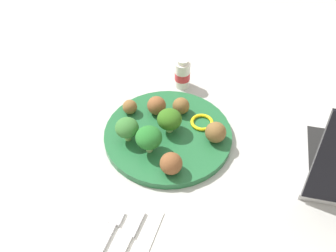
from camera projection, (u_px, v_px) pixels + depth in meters
name	position (u px, v px, depth m)	size (l,w,h in m)	color
ground_plane	(168.00, 137.00, 0.84)	(4.00, 4.00, 0.00)	#B2B2AD
plate	(168.00, 135.00, 0.84)	(0.28, 0.28, 0.02)	#236638
broccoli_floret_front_right	(127.00, 128.00, 0.79)	(0.05, 0.05, 0.05)	#90C468
broccoli_floret_center	(168.00, 119.00, 0.81)	(0.05, 0.05, 0.05)	#90C66D
broccoli_floret_far_rim	(149.00, 138.00, 0.77)	(0.05, 0.05, 0.06)	#9CC37A
meatball_back_right	(130.00, 107.00, 0.87)	(0.03, 0.03, 0.03)	brown
meatball_front_left	(216.00, 132.00, 0.80)	(0.05, 0.05, 0.05)	brown
meatball_center	(157.00, 105.00, 0.86)	(0.04, 0.04, 0.04)	brown
meatball_front_right	(171.00, 163.00, 0.74)	(0.05, 0.05, 0.05)	brown
meatball_far_rim	(182.00, 106.00, 0.86)	(0.04, 0.04, 0.04)	brown
pepper_ring_mid_left	(202.00, 122.00, 0.85)	(0.05, 0.05, 0.01)	yellow
napkin	(116.00, 243.00, 0.66)	(0.17, 0.12, 0.01)	white
fork	(108.00, 235.00, 0.67)	(0.12, 0.03, 0.01)	silver
knife	(127.00, 241.00, 0.66)	(0.15, 0.03, 0.01)	white
yogurt_bottle	(182.00, 74.00, 0.94)	(0.04, 0.04, 0.08)	white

